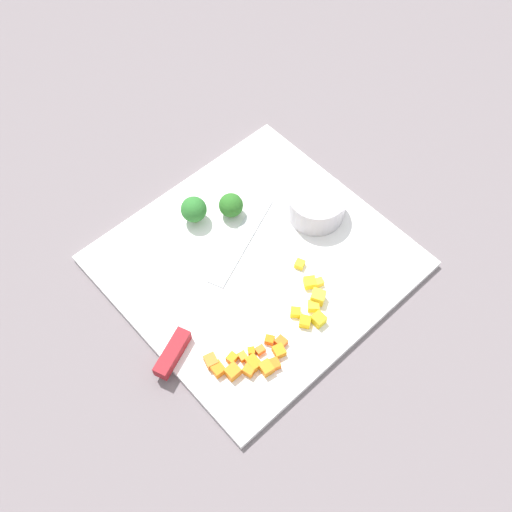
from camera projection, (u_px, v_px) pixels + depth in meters
ground_plane at (256, 263)px, 0.92m from camera, size 4.00×4.00×0.00m
cutting_board at (256, 261)px, 0.91m from camera, size 0.41×0.39×0.01m
prep_bowl at (317, 205)px, 0.93m from camera, size 0.09×0.09×0.05m
chef_knife at (197, 313)px, 0.85m from camera, size 0.32×0.15×0.02m
carrot_dice_0 at (266, 368)px, 0.81m from camera, size 0.02×0.02×0.02m
carrot_dice_1 at (254, 363)px, 0.81m from camera, size 0.02×0.02×0.01m
carrot_dice_2 at (232, 358)px, 0.82m from camera, size 0.02×0.01×0.01m
carrot_dice_3 at (274, 364)px, 0.81m from camera, size 0.02×0.02×0.01m
carrot_dice_4 at (233, 372)px, 0.81m from camera, size 0.02×0.02×0.02m
carrot_dice_5 at (260, 350)px, 0.83m from camera, size 0.01×0.01×0.01m
carrot_dice_6 at (270, 340)px, 0.83m from camera, size 0.02×0.02×0.01m
carrot_dice_7 at (243, 357)px, 0.82m from camera, size 0.01×0.01×0.01m
carrot_dice_8 at (279, 351)px, 0.82m from camera, size 0.02×0.02×0.01m
carrot_dice_9 at (218, 369)px, 0.81m from camera, size 0.02×0.02×0.01m
carrot_dice_10 at (281, 342)px, 0.83m from camera, size 0.02×0.02×0.01m
carrot_dice_11 at (211, 361)px, 0.81m from camera, size 0.02×0.02×0.02m
carrot_dice_12 at (251, 351)px, 0.82m from camera, size 0.01×0.01×0.01m
carrot_dice_13 at (249, 371)px, 0.81m from camera, size 0.02×0.02×0.01m
pepper_dice_0 at (300, 264)px, 0.90m from camera, size 0.02×0.02×0.01m
pepper_dice_1 at (295, 312)px, 0.86m from camera, size 0.02×0.02×0.01m
pepper_dice_2 at (310, 283)px, 0.88m from camera, size 0.02×0.02×0.01m
pepper_dice_3 at (313, 306)px, 0.86m from camera, size 0.02×0.02×0.01m
pepper_dice_4 at (318, 297)px, 0.86m from camera, size 0.02×0.03×0.02m
pepper_dice_5 at (305, 322)px, 0.85m from camera, size 0.02×0.02×0.01m
pepper_dice_6 at (319, 319)px, 0.85m from camera, size 0.02×0.02×0.02m
pepper_dice_7 at (319, 282)px, 0.88m from camera, size 0.02×0.02×0.01m
broccoli_floret_0 at (194, 210)px, 0.93m from camera, size 0.04×0.04×0.05m
broccoli_floret_1 at (231, 205)px, 0.94m from camera, size 0.04×0.04×0.04m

